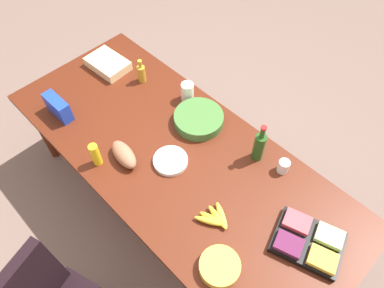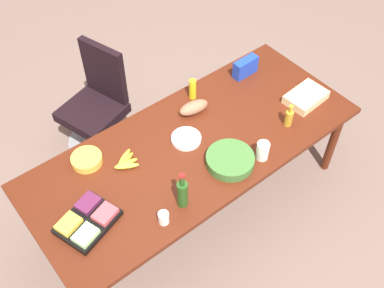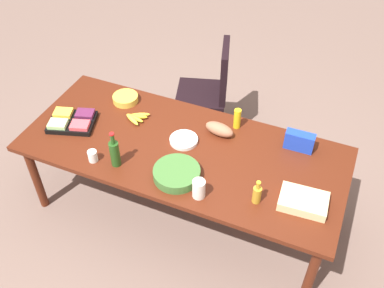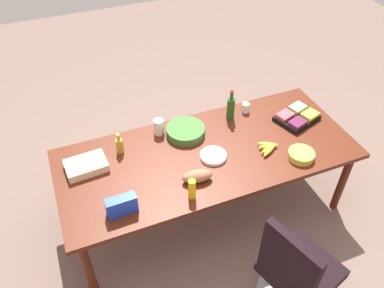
{
  "view_description": "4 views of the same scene",
  "coord_description": "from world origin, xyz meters",
  "px_view_note": "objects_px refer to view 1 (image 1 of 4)",
  "views": [
    {
      "loc": [
        -0.99,
        0.84,
        2.63
      ],
      "look_at": [
        -0.06,
        -0.09,
        0.83
      ],
      "focal_mm": 33.17,
      "sensor_mm": 36.0,
      "label": 1
    },
    {
      "loc": [
        -1.37,
        -1.69,
        3.27
      ],
      "look_at": [
        -0.04,
        -0.02,
        0.8
      ],
      "focal_mm": 43.11,
      "sensor_mm": 36.0,
      "label": 2
    },
    {
      "loc": [
        1.03,
        -2.22,
        3.09
      ],
      "look_at": [
        0.08,
        0.01,
        0.81
      ],
      "focal_mm": 41.33,
      "sensor_mm": 36.0,
      "label": 3
    },
    {
      "loc": [
        1.0,
        2.13,
        2.98
      ],
      "look_at": [
        0.12,
        -0.07,
        0.83
      ],
      "focal_mm": 36.31,
      "sensor_mm": 36.0,
      "label": 4
    }
  ],
  "objects_px": {
    "chip_bowl": "(220,267)",
    "paper_cup": "(283,166)",
    "paper_plate_stack": "(170,161)",
    "sheet_cake": "(108,64)",
    "wine_bottle": "(259,146)",
    "bread_loaf": "(124,154)",
    "conference_table": "(177,160)",
    "mustard_bottle": "(96,155)",
    "fruit_platter": "(308,241)",
    "chip_bag_blue": "(58,107)",
    "salad_bowl": "(199,119)",
    "mayo_jar": "(187,92)",
    "banana_bunch": "(215,218)",
    "dressing_bottle": "(141,73)"
  },
  "relations": [
    {
      "from": "fruit_platter",
      "to": "mayo_jar",
      "type": "relative_size",
      "value": 3.0
    },
    {
      "from": "wine_bottle",
      "to": "fruit_platter",
      "type": "xyz_separation_m",
      "value": [
        -0.56,
        0.25,
        -0.08
      ]
    },
    {
      "from": "paper_plate_stack",
      "to": "mustard_bottle",
      "type": "distance_m",
      "value": 0.46
    },
    {
      "from": "wine_bottle",
      "to": "chip_bowl",
      "type": "relative_size",
      "value": 1.4
    },
    {
      "from": "wine_bottle",
      "to": "sheet_cake",
      "type": "relative_size",
      "value": 0.95
    },
    {
      "from": "wine_bottle",
      "to": "dressing_bottle",
      "type": "bearing_deg",
      "value": 3.67
    },
    {
      "from": "conference_table",
      "to": "banana_bunch",
      "type": "xyz_separation_m",
      "value": [
        -0.49,
        0.16,
        0.09
      ]
    },
    {
      "from": "conference_table",
      "to": "bread_loaf",
      "type": "distance_m",
      "value": 0.35
    },
    {
      "from": "paper_plate_stack",
      "to": "bread_loaf",
      "type": "distance_m",
      "value": 0.29
    },
    {
      "from": "wine_bottle",
      "to": "banana_bunch",
      "type": "relative_size",
      "value": 1.56
    },
    {
      "from": "wine_bottle",
      "to": "chip_bowl",
      "type": "xyz_separation_m",
      "value": [
        -0.31,
        0.69,
        -0.09
      ]
    },
    {
      "from": "dressing_bottle",
      "to": "fruit_platter",
      "type": "height_order",
      "value": "dressing_bottle"
    },
    {
      "from": "chip_bag_blue",
      "to": "salad_bowl",
      "type": "bearing_deg",
      "value": -139.08
    },
    {
      "from": "chip_bowl",
      "to": "paper_cup",
      "type": "height_order",
      "value": "paper_cup"
    },
    {
      "from": "banana_bunch",
      "to": "mayo_jar",
      "type": "distance_m",
      "value": 0.96
    },
    {
      "from": "wine_bottle",
      "to": "bread_loaf",
      "type": "relative_size",
      "value": 1.26
    },
    {
      "from": "sheet_cake",
      "to": "mayo_jar",
      "type": "distance_m",
      "value": 0.71
    },
    {
      "from": "wine_bottle",
      "to": "paper_plate_stack",
      "type": "bearing_deg",
      "value": 49.44
    },
    {
      "from": "paper_plate_stack",
      "to": "sheet_cake",
      "type": "height_order",
      "value": "sheet_cake"
    },
    {
      "from": "conference_table",
      "to": "chip_bowl",
      "type": "xyz_separation_m",
      "value": [
        -0.69,
        0.34,
        0.09
      ]
    },
    {
      "from": "paper_plate_stack",
      "to": "chip_bag_blue",
      "type": "distance_m",
      "value": 0.88
    },
    {
      "from": "chip_bowl",
      "to": "bread_loaf",
      "type": "distance_m",
      "value": 0.89
    },
    {
      "from": "sheet_cake",
      "to": "fruit_platter",
      "type": "bearing_deg",
      "value": 177.27
    },
    {
      "from": "conference_table",
      "to": "paper_cup",
      "type": "relative_size",
      "value": 27.71
    },
    {
      "from": "paper_plate_stack",
      "to": "chip_bowl",
      "type": "height_order",
      "value": "chip_bowl"
    },
    {
      "from": "chip_bowl",
      "to": "sheet_cake",
      "type": "relative_size",
      "value": 0.68
    },
    {
      "from": "paper_plate_stack",
      "to": "mustard_bottle",
      "type": "xyz_separation_m",
      "value": [
        0.32,
        0.33,
        0.07
      ]
    },
    {
      "from": "conference_table",
      "to": "chip_bag_blue",
      "type": "distance_m",
      "value": 0.9
    },
    {
      "from": "wine_bottle",
      "to": "mayo_jar",
      "type": "relative_size",
      "value": 2.12
    },
    {
      "from": "mustard_bottle",
      "to": "wine_bottle",
      "type": "height_order",
      "value": "wine_bottle"
    },
    {
      "from": "banana_bunch",
      "to": "mayo_jar",
      "type": "relative_size",
      "value": 1.36
    },
    {
      "from": "wine_bottle",
      "to": "fruit_platter",
      "type": "bearing_deg",
      "value": 155.7
    },
    {
      "from": "salad_bowl",
      "to": "fruit_platter",
      "type": "xyz_separation_m",
      "value": [
        -1.02,
        0.19,
        -0.0
      ]
    },
    {
      "from": "paper_cup",
      "to": "banana_bunch",
      "type": "relative_size",
      "value": 0.46
    },
    {
      "from": "dressing_bottle",
      "to": "banana_bunch",
      "type": "relative_size",
      "value": 1.0
    },
    {
      "from": "paper_cup",
      "to": "mayo_jar",
      "type": "bearing_deg",
      "value": -0.47
    },
    {
      "from": "sheet_cake",
      "to": "mayo_jar",
      "type": "height_order",
      "value": "mayo_jar"
    },
    {
      "from": "chip_bag_blue",
      "to": "sheet_cake",
      "type": "height_order",
      "value": "chip_bag_blue"
    },
    {
      "from": "conference_table",
      "to": "bread_loaf",
      "type": "xyz_separation_m",
      "value": [
        0.2,
        0.26,
        0.11
      ]
    },
    {
      "from": "sheet_cake",
      "to": "salad_bowl",
      "type": "xyz_separation_m",
      "value": [
        -0.89,
        -0.1,
        0.0
      ]
    },
    {
      "from": "banana_bunch",
      "to": "bread_loaf",
      "type": "bearing_deg",
      "value": 8.37
    },
    {
      "from": "chip_bag_blue",
      "to": "fruit_platter",
      "type": "distance_m",
      "value": 1.8
    },
    {
      "from": "chip_bowl",
      "to": "paper_cup",
      "type": "distance_m",
      "value": 0.74
    },
    {
      "from": "chip_bag_blue",
      "to": "fruit_platter",
      "type": "relative_size",
      "value": 0.51
    },
    {
      "from": "wine_bottle",
      "to": "paper_cup",
      "type": "relative_size",
      "value": 3.37
    },
    {
      "from": "mustard_bottle",
      "to": "paper_cup",
      "type": "bearing_deg",
      "value": -137.71
    },
    {
      "from": "fruit_platter",
      "to": "chip_bowl",
      "type": "bearing_deg",
      "value": 60.55
    },
    {
      "from": "bread_loaf",
      "to": "fruit_platter",
      "type": "bearing_deg",
      "value": -162.61
    },
    {
      "from": "wine_bottle",
      "to": "sheet_cake",
      "type": "distance_m",
      "value": 1.36
    },
    {
      "from": "sheet_cake",
      "to": "paper_cup",
      "type": "distance_m",
      "value": 1.54
    }
  ]
}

